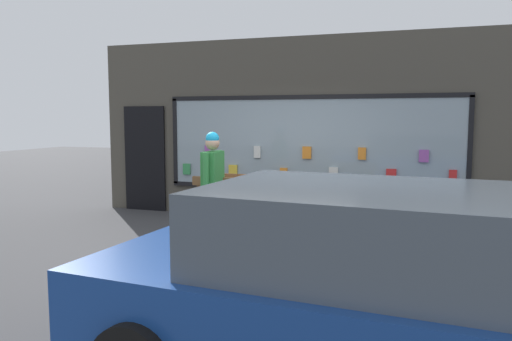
# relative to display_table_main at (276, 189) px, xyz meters

# --- Properties ---
(ground_plane) EXTENTS (40.00, 40.00, 0.00)m
(ground_plane) POSITION_rel_display_table_main_xyz_m (-0.00, -0.85, -0.76)
(ground_plane) COLOR #38383A
(shopfront_facade) EXTENTS (8.00, 0.29, 3.32)m
(shopfront_facade) POSITION_rel_display_table_main_xyz_m (-0.03, 1.54, 0.87)
(shopfront_facade) COLOR #4C473D
(shopfront_facade) RESTS_ON ground_plane
(display_table_main) EXTENTS (2.59, 0.61, 0.95)m
(display_table_main) POSITION_rel_display_table_main_xyz_m (0.00, 0.00, 0.00)
(display_table_main) COLOR brown
(display_table_main) RESTS_ON ground_plane
(person_browsing) EXTENTS (0.24, 0.66, 1.66)m
(person_browsing) POSITION_rel_display_table_main_xyz_m (-0.87, -0.45, 0.21)
(person_browsing) COLOR #2D334C
(person_browsing) RESTS_ON ground_plane
(small_dog) EXTENTS (0.35, 0.60, 0.45)m
(small_dog) POSITION_rel_display_table_main_xyz_m (-0.35, -0.64, -0.46)
(small_dog) COLOR #99724C
(small_dog) RESTS_ON ground_plane
(parked_car) EXTENTS (4.26, 2.18, 1.41)m
(parked_car) POSITION_rel_display_table_main_xyz_m (1.89, -4.00, -0.02)
(parked_car) COLOR navy
(parked_car) RESTS_ON ground_plane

